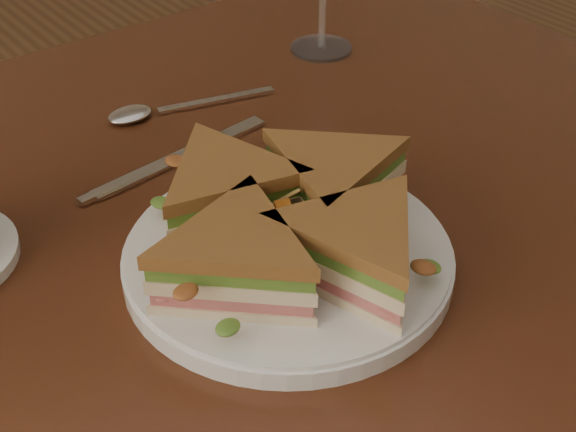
{
  "coord_description": "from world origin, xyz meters",
  "views": [
    {
      "loc": [
        -0.25,
        -0.5,
        1.17
      ],
      "look_at": [
        0.05,
        -0.11,
        0.8
      ],
      "focal_mm": 50.0,
      "sensor_mm": 36.0,
      "label": 1
    }
  ],
  "objects_px": {
    "plate": "(288,258)",
    "spoon": "(152,112)",
    "table": "(175,311)",
    "knife": "(171,162)",
    "sandwich_wedges": "(288,221)"
  },
  "relations": [
    {
      "from": "knife",
      "to": "table",
      "type": "bearing_deg",
      "value": -129.42
    },
    {
      "from": "knife",
      "to": "spoon",
      "type": "bearing_deg",
      "value": 64.56
    },
    {
      "from": "table",
      "to": "plate",
      "type": "bearing_deg",
      "value": -63.72
    },
    {
      "from": "sandwich_wedges",
      "to": "knife",
      "type": "xyz_separation_m",
      "value": [
        0.0,
        0.19,
        -0.04
      ]
    },
    {
      "from": "table",
      "to": "knife",
      "type": "xyz_separation_m",
      "value": [
        0.05,
        0.08,
        0.1
      ]
    },
    {
      "from": "sandwich_wedges",
      "to": "knife",
      "type": "relative_size",
      "value": 1.36
    },
    {
      "from": "table",
      "to": "plate",
      "type": "distance_m",
      "value": 0.16
    },
    {
      "from": "plate",
      "to": "sandwich_wedges",
      "type": "relative_size",
      "value": 0.9
    },
    {
      "from": "plate",
      "to": "table",
      "type": "bearing_deg",
      "value": 116.28
    },
    {
      "from": "table",
      "to": "spoon",
      "type": "xyz_separation_m",
      "value": [
        0.09,
        0.18,
        0.1
      ]
    },
    {
      "from": "table",
      "to": "spoon",
      "type": "height_order",
      "value": "spoon"
    },
    {
      "from": "table",
      "to": "sandwich_wedges",
      "type": "xyz_separation_m",
      "value": [
        0.05,
        -0.11,
        0.14
      ]
    },
    {
      "from": "plate",
      "to": "spoon",
      "type": "relative_size",
      "value": 1.46
    },
    {
      "from": "plate",
      "to": "spoon",
      "type": "xyz_separation_m",
      "value": [
        0.03,
        0.28,
        -0.0
      ]
    },
    {
      "from": "sandwich_wedges",
      "to": "knife",
      "type": "height_order",
      "value": "sandwich_wedges"
    }
  ]
}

